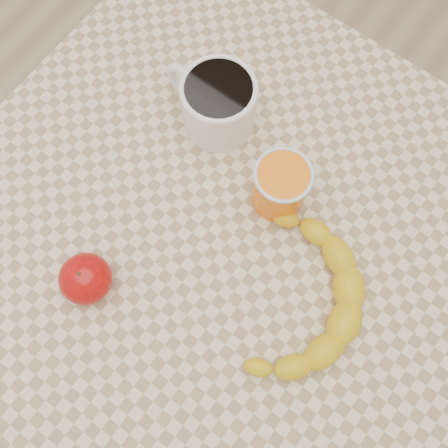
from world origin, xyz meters
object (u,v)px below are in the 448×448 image
Objects in this scene: table at (224,243)px; coffee_mug at (217,102)px; apple at (86,279)px; orange_juice_glass at (280,186)px; banana at (303,301)px.

coffee_mug reaches higher than table.
table is 11.09× the size of apple.
apple is (0.01, -0.31, -0.02)m from coffee_mug.
coffee_mug is (-0.11, 0.14, 0.14)m from table.
orange_juice_glass is 0.30× the size of banana.
apple is at bearing -120.25° from table.
apple reaches higher than banana.
orange_juice_glass is (0.15, -0.05, -0.00)m from coffee_mug.
coffee_mug is 0.49× the size of banana.
table is 5.19× the size of coffee_mug.
table is 0.16m from orange_juice_glass.
orange_juice_glass is at bearing 61.91° from apple.
orange_juice_glass is at bearing 122.68° from banana.
banana reaches higher than table.
apple is at bearing -118.09° from orange_juice_glass.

